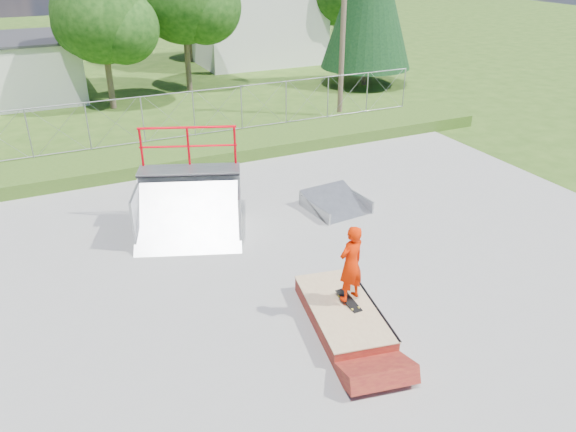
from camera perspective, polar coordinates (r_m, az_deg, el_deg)
name	(u,v)px	position (r m, az deg, el deg)	size (l,w,h in m)	color
ground	(318,273)	(14.20, 3.10, -5.80)	(120.00, 120.00, 0.00)	#2F4F16
concrete_pad	(318,272)	(14.19, 3.10, -5.73)	(20.00, 16.00, 0.04)	#9C9C99
grass_berm	(204,149)	(22.11, -8.58, 6.74)	(24.00, 3.00, 0.50)	#2F4F16
grind_box	(343,314)	(12.44, 5.58, -9.91)	(1.88, 3.07, 0.43)	maroon
quarter_pipe	(187,190)	(15.48, -10.18, 2.60)	(2.85, 2.41, 2.85)	gray
flat_bank_ramp	(336,203)	(17.34, 4.93, 1.35)	(1.65, 1.76, 0.51)	gray
skateboard	(349,301)	(12.41, 6.20, -8.57)	(0.22, 0.80, 0.02)	black
skater	(351,267)	(11.94, 6.40, -5.13)	(0.64, 0.42, 1.74)	red
chain_link_fence	(194,114)	(22.68, -9.54, 10.22)	(20.00, 0.06, 1.80)	gray
gable_house	(255,2)	(39.61, -3.32, 20.87)	(8.40, 6.08, 8.94)	silver
utility_pole	(343,28)	(26.42, 5.61, 18.47)	(0.24, 0.24, 8.00)	brown
tree_left_near	(107,19)	(28.86, -17.89, 18.54)	(4.76, 4.48, 6.65)	brown
tree_back_mid	(192,5)	(40.15, -9.73, 20.34)	(4.08, 3.84, 5.70)	brown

